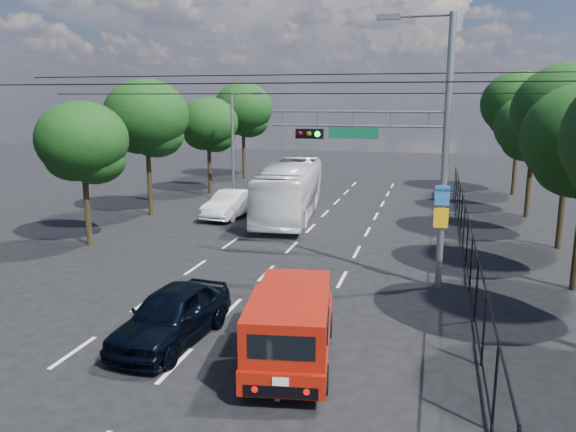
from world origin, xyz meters
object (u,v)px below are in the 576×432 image
(red_pickup, at_px, (292,324))
(signal_mast, at_px, (410,141))
(white_bus, at_px, (290,190))
(white_van, at_px, (231,204))
(navy_hatchback, at_px, (172,315))

(red_pickup, bearing_deg, signal_mast, 70.81)
(red_pickup, relative_size, white_bus, 0.50)
(white_bus, height_order, white_van, white_bus)
(red_pickup, height_order, white_van, red_pickup)
(white_bus, bearing_deg, white_van, -169.11)
(white_van, bearing_deg, red_pickup, -58.84)
(navy_hatchback, relative_size, white_van, 0.99)
(white_bus, bearing_deg, red_pickup, -81.61)
(navy_hatchback, xyz_separation_m, white_bus, (-1.09, 17.32, 0.77))
(navy_hatchback, distance_m, white_bus, 17.37)
(white_van, bearing_deg, white_bus, 23.02)
(red_pickup, relative_size, navy_hatchback, 1.21)
(white_bus, bearing_deg, signal_mast, -62.72)
(signal_mast, relative_size, white_van, 2.04)
(white_bus, bearing_deg, navy_hatchback, -92.74)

